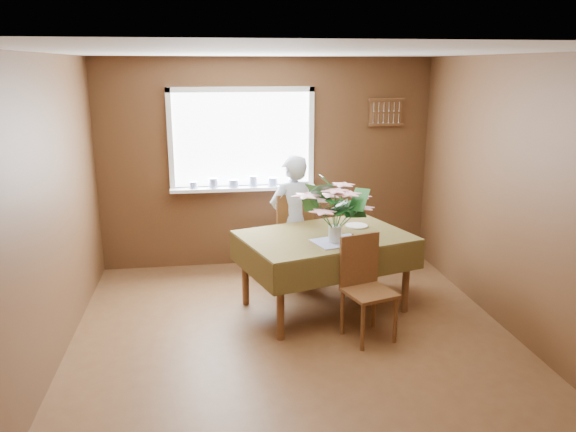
{
  "coord_description": "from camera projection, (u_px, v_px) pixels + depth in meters",
  "views": [
    {
      "loc": [
        -0.74,
        -4.41,
        2.4
      ],
      "look_at": [
        0.0,
        0.55,
        1.05
      ],
      "focal_mm": 35.0,
      "sensor_mm": 36.0,
      "label": 1
    }
  ],
  "objects": [
    {
      "name": "window_assembly",
      "position": [
        242.0,
        157.0,
        6.65
      ],
      "size": [
        1.72,
        0.2,
        1.22
      ],
      "color": "white",
      "rests_on": "wall_back"
    },
    {
      "name": "wall_front",
      "position": [
        382.0,
        336.0,
        2.47
      ],
      "size": [
        4.0,
        0.0,
        4.0
      ],
      "primitive_type": "plane",
      "rotation": [
        -1.57,
        0.0,
        0.0
      ],
      "color": "brown",
      "rests_on": "floor"
    },
    {
      "name": "dining_table",
      "position": [
        325.0,
        244.0,
        5.57
      ],
      "size": [
        1.86,
        1.52,
        0.79
      ],
      "rotation": [
        0.0,
        0.0,
        0.3
      ],
      "color": "brown",
      "rests_on": "floor"
    },
    {
      "name": "spoon_rack",
      "position": [
        386.0,
        112.0,
        6.79
      ],
      "size": [
        0.44,
        0.05,
        0.33
      ],
      "color": "brown",
      "rests_on": "wall_back"
    },
    {
      "name": "flower_bouquet",
      "position": [
        336.0,
        206.0,
        5.23
      ],
      "size": [
        0.63,
        0.63,
        0.54
      ],
      "rotation": [
        0.0,
        0.0,
        -0.37
      ],
      "color": "white",
      "rests_on": "dining_table"
    },
    {
      "name": "floor",
      "position": [
        297.0,
        347.0,
        4.95
      ],
      "size": [
        4.5,
        4.5,
        0.0
      ],
      "primitive_type": "plane",
      "color": "#55351D",
      "rests_on": "ground"
    },
    {
      "name": "chair_far",
      "position": [
        291.0,
        234.0,
        6.32
      ],
      "size": [
        0.57,
        0.57,
        1.05
      ],
      "rotation": [
        0.0,
        0.0,
        3.46
      ],
      "color": "brown",
      "rests_on": "floor"
    },
    {
      "name": "seated_woman",
      "position": [
        292.0,
        221.0,
        6.2
      ],
      "size": [
        0.62,
        0.5,
        1.47
      ],
      "primitive_type": "imported",
      "rotation": [
        0.0,
        0.0,
        3.45
      ],
      "color": "white",
      "rests_on": "floor"
    },
    {
      "name": "table_knife",
      "position": [
        356.0,
        237.0,
        5.43
      ],
      "size": [
        0.04,
        0.24,
        0.0
      ],
      "primitive_type": "cube",
      "rotation": [
        0.0,
        0.0,
        0.05
      ],
      "color": "silver",
      "rests_on": "dining_table"
    },
    {
      "name": "ceiling",
      "position": [
        299.0,
        52.0,
        4.29
      ],
      "size": [
        4.5,
        4.5,
        0.0
      ],
      "primitive_type": "plane",
      "rotation": [
        3.14,
        0.0,
        0.0
      ],
      "color": "white",
      "rests_on": "wall_back"
    },
    {
      "name": "chair_near",
      "position": [
        365.0,
        282.0,
        5.05
      ],
      "size": [
        0.5,
        0.5,
        0.93
      ],
      "rotation": [
        0.0,
        0.0,
        0.29
      ],
      "color": "brown",
      "rests_on": "floor"
    },
    {
      "name": "side_plate",
      "position": [
        356.0,
        226.0,
        5.83
      ],
      "size": [
        0.25,
        0.25,
        0.01
      ],
      "primitive_type": "cylinder",
      "rotation": [
        0.0,
        0.0,
        -0.07
      ],
      "color": "white",
      "rests_on": "dining_table"
    },
    {
      "name": "wall_back",
      "position": [
        267.0,
        164.0,
        6.77
      ],
      "size": [
        4.0,
        0.0,
        4.0
      ],
      "primitive_type": "plane",
      "rotation": [
        1.57,
        0.0,
        0.0
      ],
      "color": "brown",
      "rests_on": "floor"
    },
    {
      "name": "wall_right",
      "position": [
        523.0,
        201.0,
        4.91
      ],
      "size": [
        0.0,
        4.5,
        4.5
      ],
      "primitive_type": "plane",
      "rotation": [
        1.57,
        0.0,
        -1.57
      ],
      "color": "brown",
      "rests_on": "floor"
    },
    {
      "name": "wall_left",
      "position": [
        43.0,
        219.0,
        4.33
      ],
      "size": [
        0.0,
        4.5,
        4.5
      ],
      "primitive_type": "plane",
      "rotation": [
        1.57,
        0.0,
        1.57
      ],
      "color": "brown",
      "rests_on": "floor"
    }
  ]
}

